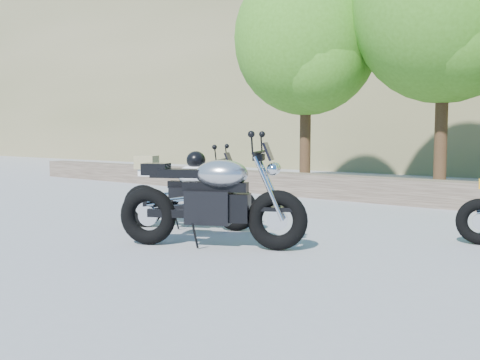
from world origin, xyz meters
name	(u,v)px	position (x,y,z in m)	size (l,w,h in m)	color
ground	(178,244)	(0.00, 0.00, 0.00)	(90.00, 90.00, 0.00)	gray
stone_wall	(367,189)	(0.00, 5.50, 0.25)	(22.00, 0.55, 0.50)	#4E4034
tree_decid_left	(308,44)	(-2.39, 7.14, 3.63)	(3.67, 3.67, 5.62)	#382314
tree_decid_mid	(449,12)	(0.91, 7.54, 4.04)	(4.08, 4.08, 6.24)	#382314
silver_bike	(212,201)	(0.45, 0.13, 0.57)	(2.18, 1.19, 1.17)	black
white_bike	(188,191)	(-0.67, 0.89, 0.55)	(1.93, 0.99, 1.13)	black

